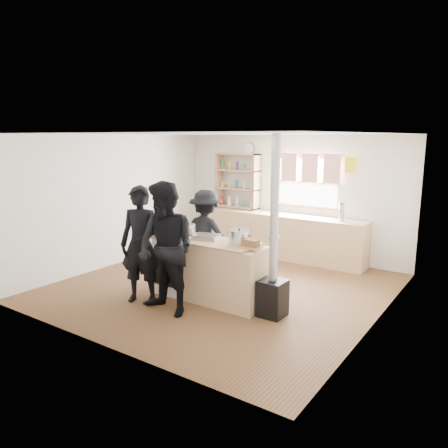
{
  "coord_description": "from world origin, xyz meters",
  "views": [
    {
      "loc": [
        3.93,
        -5.67,
        2.46
      ],
      "look_at": [
        0.11,
        -0.1,
        1.1
      ],
      "focal_mm": 35.0,
      "sensor_mm": 36.0,
      "label": 1
    }
  ],
  "objects_px": {
    "roast_tray": "(206,237)",
    "person_near_left": "(141,245)",
    "stockpot_stove": "(189,229)",
    "skillet_greens": "(162,234)",
    "bread_board": "(251,245)",
    "person_far": "(206,234)",
    "cooking_island": "(209,270)",
    "person_near_right": "(166,249)",
    "thermos": "(341,213)",
    "flue_heater": "(273,271)",
    "stockpot_counter": "(239,237)"
  },
  "relations": [
    {
      "from": "roast_tray",
      "to": "person_near_left",
      "type": "relative_size",
      "value": 0.25
    },
    {
      "from": "flue_heater",
      "to": "person_near_left",
      "type": "relative_size",
      "value": 1.42
    },
    {
      "from": "person_far",
      "to": "stockpot_counter",
      "type": "bearing_deg",
      "value": 137.58
    },
    {
      "from": "stockpot_stove",
      "to": "person_near_right",
      "type": "bearing_deg",
      "value": -68.94
    },
    {
      "from": "skillet_greens",
      "to": "bread_board",
      "type": "height_order",
      "value": "bread_board"
    },
    {
      "from": "skillet_greens",
      "to": "person_near_left",
      "type": "relative_size",
      "value": 0.18
    },
    {
      "from": "person_near_left",
      "to": "stockpot_stove",
      "type": "bearing_deg",
      "value": 51.23
    },
    {
      "from": "thermos",
      "to": "cooking_island",
      "type": "distance_m",
      "value": 3.02
    },
    {
      "from": "skillet_greens",
      "to": "flue_heater",
      "type": "distance_m",
      "value": 1.91
    },
    {
      "from": "stockpot_counter",
      "to": "person_near_left",
      "type": "distance_m",
      "value": 1.47
    },
    {
      "from": "thermos",
      "to": "person_near_right",
      "type": "bearing_deg",
      "value": -108.87
    },
    {
      "from": "person_far",
      "to": "stockpot_stove",
      "type": "bearing_deg",
      "value": 93.36
    },
    {
      "from": "stockpot_stove",
      "to": "flue_heater",
      "type": "relative_size",
      "value": 0.09
    },
    {
      "from": "flue_heater",
      "to": "person_near_right",
      "type": "distance_m",
      "value": 1.5
    },
    {
      "from": "skillet_greens",
      "to": "bread_board",
      "type": "bearing_deg",
      "value": 5.0
    },
    {
      "from": "bread_board",
      "to": "person_near_right",
      "type": "relative_size",
      "value": 0.15
    },
    {
      "from": "cooking_island",
      "to": "person_near_right",
      "type": "xyz_separation_m",
      "value": [
        -0.16,
        -0.77,
        0.47
      ]
    },
    {
      "from": "roast_tray",
      "to": "stockpot_stove",
      "type": "bearing_deg",
      "value": 163.78
    },
    {
      "from": "thermos",
      "to": "person_far",
      "type": "relative_size",
      "value": 0.2
    },
    {
      "from": "stockpot_stove",
      "to": "person_far",
      "type": "height_order",
      "value": "person_far"
    },
    {
      "from": "flue_heater",
      "to": "person_near_left",
      "type": "height_order",
      "value": "flue_heater"
    },
    {
      "from": "roast_tray",
      "to": "bread_board",
      "type": "xyz_separation_m",
      "value": [
        0.84,
        -0.08,
        0.01
      ]
    },
    {
      "from": "skillet_greens",
      "to": "roast_tray",
      "type": "bearing_deg",
      "value": 17.17
    },
    {
      "from": "skillet_greens",
      "to": "person_far",
      "type": "relative_size",
      "value": 0.21
    },
    {
      "from": "thermos",
      "to": "stockpot_stove",
      "type": "relative_size",
      "value": 1.41
    },
    {
      "from": "cooking_island",
      "to": "skillet_greens",
      "type": "height_order",
      "value": "skillet_greens"
    },
    {
      "from": "skillet_greens",
      "to": "stockpot_counter",
      "type": "distance_m",
      "value": 1.3
    },
    {
      "from": "flue_heater",
      "to": "person_far",
      "type": "bearing_deg",
      "value": 154.67
    },
    {
      "from": "thermos",
      "to": "skillet_greens",
      "type": "distance_m",
      "value": 3.47
    },
    {
      "from": "cooking_island",
      "to": "person_near_right",
      "type": "distance_m",
      "value": 0.92
    },
    {
      "from": "stockpot_stove",
      "to": "person_near_left",
      "type": "relative_size",
      "value": 0.13
    },
    {
      "from": "person_near_left",
      "to": "person_near_right",
      "type": "bearing_deg",
      "value": -33.51
    },
    {
      "from": "thermos",
      "to": "person_near_left",
      "type": "bearing_deg",
      "value": -118.17
    },
    {
      "from": "person_near_left",
      "to": "person_far",
      "type": "distance_m",
      "value": 1.47
    },
    {
      "from": "thermos",
      "to": "bread_board",
      "type": "xyz_separation_m",
      "value": [
        -0.28,
        -2.82,
        -0.08
      ]
    },
    {
      "from": "thermos",
      "to": "cooking_island",
      "type": "xyz_separation_m",
      "value": [
        -1.05,
        -2.77,
        -0.59
      ]
    },
    {
      "from": "stockpot_counter",
      "to": "flue_heater",
      "type": "height_order",
      "value": "flue_heater"
    },
    {
      "from": "roast_tray",
      "to": "person_near_left",
      "type": "distance_m",
      "value": 0.98
    },
    {
      "from": "roast_tray",
      "to": "person_near_left",
      "type": "height_order",
      "value": "person_near_left"
    },
    {
      "from": "bread_board",
      "to": "flue_heater",
      "type": "bearing_deg",
      "value": 4.57
    },
    {
      "from": "cooking_island",
      "to": "stockpot_counter",
      "type": "xyz_separation_m",
      "value": [
        0.49,
        0.07,
        0.57
      ]
    },
    {
      "from": "bread_board",
      "to": "person_far",
      "type": "xyz_separation_m",
      "value": [
        -1.44,
        0.87,
        -0.2
      ]
    },
    {
      "from": "thermos",
      "to": "stockpot_counter",
      "type": "height_order",
      "value": "thermos"
    },
    {
      "from": "stockpot_stove",
      "to": "person_near_right",
      "type": "relative_size",
      "value": 0.12
    },
    {
      "from": "person_near_left",
      "to": "person_far",
      "type": "bearing_deg",
      "value": 64.73
    },
    {
      "from": "skillet_greens",
      "to": "roast_tray",
      "type": "xyz_separation_m",
      "value": [
        0.7,
        0.22,
        0.01
      ]
    },
    {
      "from": "stockpot_stove",
      "to": "person_near_left",
      "type": "xyz_separation_m",
      "value": [
        -0.25,
        -0.81,
        -0.13
      ]
    },
    {
      "from": "roast_tray",
      "to": "person_near_left",
      "type": "xyz_separation_m",
      "value": [
        -0.7,
        -0.68,
        -0.09
      ]
    },
    {
      "from": "stockpot_counter",
      "to": "bread_board",
      "type": "relative_size",
      "value": 1.1
    },
    {
      "from": "roast_tray",
      "to": "person_far",
      "type": "distance_m",
      "value": 1.01
    }
  ]
}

